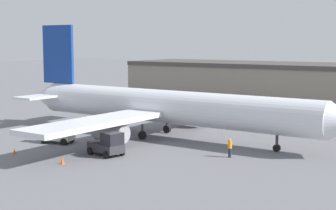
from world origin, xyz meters
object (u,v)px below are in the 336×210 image
object	(u,v)px
belt_loader_truck	(60,134)
safety_cone_far	(14,152)
ground_crew_worker	(230,147)
safety_cone_near	(62,161)
airplane	(160,106)
baggage_tug	(108,145)

from	to	relation	value
belt_loader_truck	safety_cone_far	xyz separation A→B (m)	(0.47, -6.22, -0.65)
ground_crew_worker	safety_cone_near	size ratio (longest dim) A/B	3.20
airplane	baggage_tug	bearing A→B (deg)	-81.20
ground_crew_worker	baggage_tug	bearing A→B (deg)	-137.82
baggage_tug	safety_cone_near	world-z (taller)	baggage_tug
ground_crew_worker	safety_cone_far	size ratio (longest dim) A/B	3.20
safety_cone_far	safety_cone_near	bearing A→B (deg)	-0.98
safety_cone_far	airplane	bearing A→B (deg)	68.81
ground_crew_worker	baggage_tug	size ratio (longest dim) A/B	0.46
baggage_tug	airplane	bearing A→B (deg)	110.49
ground_crew_worker	belt_loader_truck	size ratio (longest dim) A/B	0.50
baggage_tug	safety_cone_far	bearing A→B (deg)	-137.00
belt_loader_truck	safety_cone_near	world-z (taller)	belt_loader_truck
safety_cone_far	belt_loader_truck	bearing A→B (deg)	94.34
airplane	belt_loader_truck	size ratio (longest dim) A/B	11.96
airplane	safety_cone_near	size ratio (longest dim) A/B	76.51
ground_crew_worker	safety_cone_far	bearing A→B (deg)	-137.61
airplane	safety_cone_near	world-z (taller)	airplane
baggage_tug	safety_cone_far	distance (m)	8.87
ground_crew_worker	safety_cone_far	world-z (taller)	ground_crew_worker
belt_loader_truck	safety_cone_far	distance (m)	6.27
belt_loader_truck	safety_cone_near	bearing A→B (deg)	-59.90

